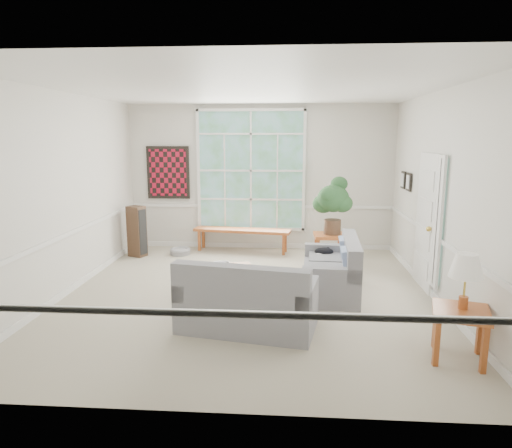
% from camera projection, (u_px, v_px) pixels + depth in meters
% --- Properties ---
extents(floor, '(5.50, 6.00, 0.01)m').
position_uv_depth(floor, '(248.00, 295.00, 6.87)').
color(floor, '#A89F8A').
rests_on(floor, ground).
extents(ceiling, '(5.50, 6.00, 0.02)m').
position_uv_depth(ceiling, '(248.00, 88.00, 6.30)').
color(ceiling, white).
rests_on(ceiling, ground).
extents(wall_back, '(5.50, 0.02, 3.00)m').
position_uv_depth(wall_back, '(261.00, 178.00, 9.52)').
color(wall_back, silver).
rests_on(wall_back, ground).
extents(wall_front, '(5.50, 0.02, 3.00)m').
position_uv_depth(wall_front, '(216.00, 244.00, 3.65)').
color(wall_front, silver).
rests_on(wall_front, ground).
extents(wall_left, '(0.02, 6.00, 3.00)m').
position_uv_depth(wall_left, '(64.00, 194.00, 6.77)').
color(wall_left, silver).
rests_on(wall_left, ground).
extents(wall_right, '(0.02, 6.00, 3.00)m').
position_uv_depth(wall_right, '(443.00, 198.00, 6.40)').
color(wall_right, silver).
rests_on(wall_right, ground).
extents(window_back, '(2.30, 0.08, 2.40)m').
position_uv_depth(window_back, '(251.00, 171.00, 9.47)').
color(window_back, white).
rests_on(window_back, wall_back).
extents(entry_door, '(0.08, 0.90, 2.10)m').
position_uv_depth(entry_door, '(425.00, 221.00, 7.07)').
color(entry_door, white).
rests_on(entry_door, floor).
extents(door_sidelight, '(0.08, 0.26, 1.90)m').
position_uv_depth(door_sidelight, '(439.00, 223.00, 6.43)').
color(door_sidelight, white).
rests_on(door_sidelight, wall_right).
extents(wall_art, '(0.90, 0.06, 1.10)m').
position_uv_depth(wall_art, '(168.00, 173.00, 9.59)').
color(wall_art, '#5B0E1A').
rests_on(wall_art, wall_back).
extents(wall_frame_near, '(0.04, 0.26, 0.32)m').
position_uv_depth(wall_frame_near, '(408.00, 182.00, 8.10)').
color(wall_frame_near, black).
rests_on(wall_frame_near, wall_right).
extents(wall_frame_far, '(0.04, 0.26, 0.32)m').
position_uv_depth(wall_frame_far, '(403.00, 180.00, 8.50)').
color(wall_frame_far, black).
rests_on(wall_frame_far, wall_right).
extents(loveseat_right, '(0.91, 1.61, 0.85)m').
position_uv_depth(loveseat_right, '(330.00, 265.00, 6.91)').
color(loveseat_right, gray).
rests_on(loveseat_right, floor).
extents(loveseat_front, '(1.77, 1.14, 0.89)m').
position_uv_depth(loveseat_front, '(248.00, 294.00, 5.60)').
color(loveseat_front, gray).
rests_on(loveseat_front, floor).
extents(coffee_table, '(1.08, 0.79, 0.36)m').
position_uv_depth(coffee_table, '(222.00, 279.00, 7.04)').
color(coffee_table, '#A34E21').
rests_on(coffee_table, floor).
extents(pewter_bowl, '(0.39, 0.39, 0.08)m').
position_uv_depth(pewter_bowl, '(221.00, 264.00, 7.05)').
color(pewter_bowl, '#9C9CA1').
rests_on(pewter_bowl, coffee_table).
extents(window_bench, '(2.03, 0.67, 0.47)m').
position_uv_depth(window_bench, '(242.00, 240.00, 9.44)').
color(window_bench, '#A34E21').
rests_on(window_bench, floor).
extents(end_table, '(0.57, 0.57, 0.55)m').
position_uv_depth(end_table, '(329.00, 248.00, 8.57)').
color(end_table, '#A34E21').
rests_on(end_table, floor).
extents(houseplant, '(0.68, 0.68, 1.09)m').
position_uv_depth(houseplant, '(333.00, 205.00, 8.41)').
color(houseplant, '#264E28').
rests_on(houseplant, end_table).
extents(side_table, '(0.69, 0.69, 0.57)m').
position_uv_depth(side_table, '(459.00, 334.00, 4.82)').
color(side_table, '#A34E21').
rests_on(side_table, floor).
extents(table_lamp, '(0.42, 0.42, 0.59)m').
position_uv_depth(table_lamp, '(465.00, 282.00, 4.72)').
color(table_lamp, silver).
rests_on(table_lamp, side_table).
extents(pet_bed, '(0.51, 0.51, 0.12)m').
position_uv_depth(pet_bed, '(180.00, 251.00, 9.23)').
color(pet_bed, gray).
rests_on(pet_bed, floor).
extents(floor_speaker, '(0.39, 0.35, 1.01)m').
position_uv_depth(floor_speaker, '(137.00, 231.00, 9.01)').
color(floor_speaker, '#432D1E').
rests_on(floor_speaker, floor).
extents(cat, '(0.36, 0.31, 0.15)m').
position_uv_depth(cat, '(324.00, 251.00, 7.44)').
color(cat, black).
rests_on(cat, loveseat_right).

